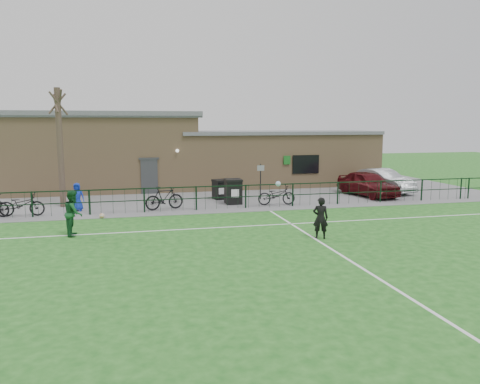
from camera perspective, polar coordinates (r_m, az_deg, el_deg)
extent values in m
plane|color=#1D591A|center=(15.80, 4.20, -7.28)|extent=(90.00, 90.00, 0.00)
cube|color=slate|center=(28.69, -3.90, -0.12)|extent=(34.00, 13.00, 0.02)
cube|color=white|center=(23.16, -1.59, -2.18)|extent=(28.00, 0.10, 0.01)
cube|color=white|center=(19.53, 0.67, -4.18)|extent=(28.00, 0.10, 0.01)
cube|color=white|center=(16.49, 10.89, -6.72)|extent=(0.10, 16.00, 0.01)
cube|color=black|center=(23.26, -1.70, -0.65)|extent=(28.00, 0.10, 1.20)
cylinder|color=#443429|center=(25.26, -21.07, 4.99)|extent=(0.30, 0.30, 6.00)
cube|color=black|center=(26.25, -2.44, 0.23)|extent=(0.86, 0.92, 1.01)
cube|color=black|center=(24.73, -0.84, -0.02)|extent=(0.82, 0.93, 1.23)
cylinder|color=black|center=(26.11, 2.51, 1.28)|extent=(0.07, 0.07, 2.00)
imported|color=#4E0E12|center=(28.37, 15.31, 1.00)|extent=(2.47, 4.50, 1.45)
imported|color=#A0A3A8|center=(30.18, 16.95, 1.34)|extent=(2.55, 4.57, 1.43)
imported|color=black|center=(23.70, -25.07, -1.39)|extent=(2.09, 0.91, 1.07)
imported|color=black|center=(23.34, -9.22, -0.73)|extent=(2.00, 0.97, 1.16)
imported|color=black|center=(24.44, 4.48, -0.38)|extent=(2.01, 0.82, 1.03)
imported|color=#132FB3|center=(24.01, -19.24, -0.58)|extent=(0.69, 0.46, 1.37)
imported|color=black|center=(17.60, 9.79, -3.14)|extent=(0.66, 0.54, 1.56)
sphere|color=white|center=(19.88, 4.68, 1.01)|extent=(0.22, 0.22, 0.22)
imported|color=#164F25|center=(18.91, -19.63, -2.41)|extent=(0.68, 0.86, 1.75)
sphere|color=white|center=(21.98, -16.48, -2.80)|extent=(0.24, 0.24, 0.24)
cube|color=tan|center=(31.44, -4.82, 3.81)|extent=(24.00, 5.00, 3.50)
cube|color=tan|center=(31.04, -16.45, 7.79)|extent=(11.52, 5.00, 1.20)
cube|color=#56595E|center=(31.05, -16.51, 9.11)|extent=(12.02, 5.40, 0.28)
cube|color=#56595E|center=(32.54, 4.44, 7.24)|extent=(13.44, 5.30, 0.22)
cube|color=#383A3D|center=(28.67, -10.99, 1.84)|extent=(1.00, 0.08, 2.10)
cube|color=black|center=(30.67, 8.01, 3.36)|extent=(1.80, 0.08, 1.20)
cube|color=#19661E|center=(30.15, 5.75, 3.89)|extent=(0.45, 0.04, 0.55)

